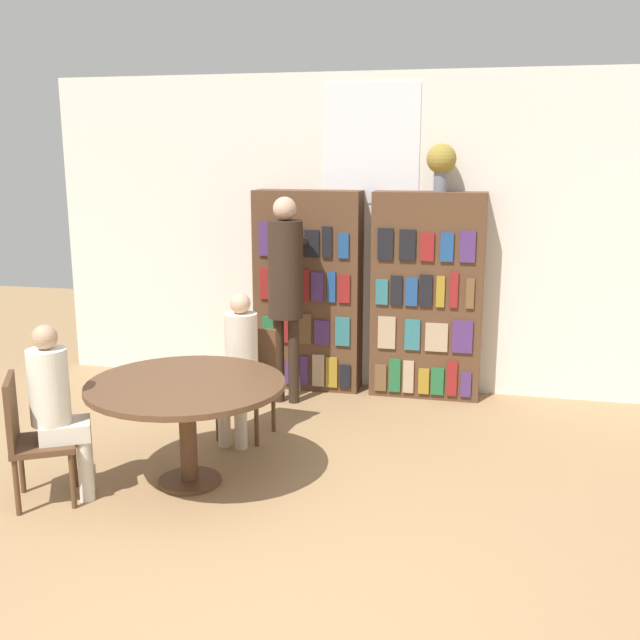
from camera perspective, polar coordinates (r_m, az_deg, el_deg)
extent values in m
plane|color=#9E7A51|center=(4.08, -6.13, -21.45)|extent=(16.00, 16.00, 0.00)
cube|color=silver|center=(7.23, 3.88, 6.51)|extent=(6.40, 0.06, 3.00)
cube|color=white|center=(7.15, 3.94, 13.26)|extent=(0.90, 0.01, 1.10)
cube|color=brown|center=(7.24, -0.90, 2.24)|extent=(1.02, 0.32, 1.92)
cube|color=#236638|center=(7.36, -4.19, -3.61)|extent=(0.10, 0.02, 0.31)
cube|color=#4C2D6B|center=(7.34, -3.27, -3.97)|extent=(0.09, 0.02, 0.23)
cube|color=#4C2D6B|center=(7.30, -2.22, -4.04)|extent=(0.11, 0.02, 0.23)
cube|color=#4C2D6B|center=(7.26, -1.21, -3.88)|extent=(0.08, 0.02, 0.29)
cube|color=tan|center=(7.22, -0.12, -3.86)|extent=(0.12, 0.02, 0.32)
cube|color=olive|center=(7.20, 0.89, -4.00)|extent=(0.11, 0.02, 0.30)
cube|color=black|center=(7.18, 1.91, -4.32)|extent=(0.11, 0.02, 0.23)
cube|color=#236638|center=(7.25, -3.98, -0.69)|extent=(0.11, 0.02, 0.25)
cube|color=maroon|center=(7.19, -2.66, -0.53)|extent=(0.11, 0.02, 0.31)
cube|color=brown|center=(7.15, -1.20, -0.66)|extent=(0.13, 0.02, 0.29)
cube|color=#4C2D6B|center=(7.11, 0.14, -0.95)|extent=(0.15, 0.02, 0.24)
cube|color=#2D707A|center=(7.07, 1.73, -0.89)|extent=(0.14, 0.02, 0.28)
cube|color=maroon|center=(7.17, -4.25, 2.79)|extent=(0.08, 0.02, 0.30)
cube|color=olive|center=(7.13, -3.33, 2.78)|extent=(0.11, 0.02, 0.31)
cube|color=#2D707A|center=(7.10, -2.21, 2.46)|extent=(0.10, 0.02, 0.24)
cube|color=maroon|center=(7.06, -1.26, 2.67)|extent=(0.11, 0.02, 0.30)
cube|color=#4C2D6B|center=(7.03, -0.20, 2.54)|extent=(0.12, 0.02, 0.28)
cube|color=navy|center=(7.00, 0.88, 2.53)|extent=(0.08, 0.02, 0.29)
cube|color=maroon|center=(6.98, 1.86, 2.40)|extent=(0.11, 0.02, 0.26)
cube|color=#4C2D6B|center=(7.10, -4.27, 6.18)|extent=(0.11, 0.02, 0.32)
cube|color=#2D707A|center=(7.07, -3.12, 5.80)|extent=(0.14, 0.02, 0.23)
cube|color=navy|center=(7.02, -1.91, 6.03)|extent=(0.13, 0.02, 0.29)
cube|color=black|center=(6.98, -0.62, 5.84)|extent=(0.14, 0.02, 0.25)
cube|color=black|center=(6.95, 0.54, 5.95)|extent=(0.09, 0.02, 0.29)
cube|color=navy|center=(6.92, 1.81, 5.68)|extent=(0.10, 0.02, 0.23)
cube|color=brown|center=(7.05, 8.15, 1.83)|extent=(1.02, 0.32, 1.92)
cube|color=brown|center=(7.12, 4.64, -4.40)|extent=(0.11, 0.02, 0.26)
cube|color=#236638|center=(7.10, 5.71, -4.22)|extent=(0.11, 0.02, 0.32)
cube|color=tan|center=(7.08, 6.75, -4.32)|extent=(0.10, 0.02, 0.31)
cube|color=olive|center=(7.08, 7.91, -4.64)|extent=(0.10, 0.02, 0.24)
cube|color=#236638|center=(7.07, 8.92, -4.64)|extent=(0.12, 0.02, 0.26)
cube|color=maroon|center=(7.05, 10.03, -4.41)|extent=(0.09, 0.02, 0.33)
cube|color=#4C2D6B|center=(7.06, 11.05, -4.85)|extent=(0.09, 0.02, 0.23)
cube|color=tan|center=(7.00, 5.11, -0.96)|extent=(0.16, 0.02, 0.30)
cube|color=#2D707A|center=(6.97, 7.05, -1.13)|extent=(0.14, 0.02, 0.29)
cube|color=tan|center=(6.96, 8.87, -1.32)|extent=(0.21, 0.02, 0.26)
cube|color=#4C2D6B|center=(6.94, 10.80, -1.27)|extent=(0.18, 0.02, 0.30)
cube|color=#2D707A|center=(6.92, 4.73, 2.14)|extent=(0.11, 0.02, 0.23)
cube|color=black|center=(6.90, 5.84, 2.25)|extent=(0.11, 0.02, 0.27)
cube|color=navy|center=(6.89, 6.97, 2.14)|extent=(0.11, 0.02, 0.26)
cube|color=black|center=(6.87, 8.07, 2.23)|extent=(0.12, 0.02, 0.29)
cube|color=olive|center=(6.86, 9.17, 2.14)|extent=(0.07, 0.02, 0.28)
cube|color=maroon|center=(6.85, 10.17, 2.25)|extent=(0.07, 0.02, 0.32)
cube|color=brown|center=(6.85, 11.37, 1.99)|extent=(0.07, 0.02, 0.27)
cube|color=black|center=(6.85, 5.01, 5.79)|extent=(0.14, 0.02, 0.29)
cube|color=black|center=(6.83, 6.68, 5.70)|extent=(0.15, 0.02, 0.28)
cube|color=maroon|center=(6.81, 8.17, 5.54)|extent=(0.12, 0.02, 0.26)
cube|color=navy|center=(6.80, 9.66, 5.49)|extent=(0.12, 0.02, 0.26)
cube|color=#4C2D6B|center=(6.79, 11.19, 5.51)|extent=(0.14, 0.02, 0.28)
cylinder|color=slate|center=(6.93, 9.18, 10.39)|extent=(0.12, 0.12, 0.18)
sphere|color=olive|center=(6.92, 9.24, 12.03)|extent=(0.27, 0.27, 0.27)
cylinder|color=brown|center=(5.47, -9.88, -11.96)|extent=(0.44, 0.44, 0.03)
cylinder|color=brown|center=(5.33, -10.03, -8.53)|extent=(0.12, 0.12, 0.67)
cylinder|color=brown|center=(5.22, -10.18, -4.89)|extent=(1.36, 1.36, 0.04)
cube|color=brown|center=(5.32, -20.29, -8.84)|extent=(0.55, 0.55, 0.04)
cube|color=brown|center=(5.25, -22.47, -6.44)|extent=(0.23, 0.37, 0.45)
cylinder|color=brown|center=(5.54, -18.24, -10.14)|extent=(0.04, 0.04, 0.38)
cylinder|color=brown|center=(5.23, -18.33, -11.56)|extent=(0.04, 0.04, 0.38)
cylinder|color=brown|center=(5.57, -21.79, -10.32)|extent=(0.04, 0.04, 0.38)
cylinder|color=brown|center=(5.26, -22.11, -11.74)|extent=(0.04, 0.04, 0.38)
cube|color=brown|center=(6.11, -5.70, -5.27)|extent=(0.44, 0.44, 0.04)
cube|color=brown|center=(6.19, -5.04, -2.63)|extent=(0.40, 0.08, 0.45)
cylinder|color=brown|center=(5.96, -4.86, -7.85)|extent=(0.04, 0.04, 0.38)
cylinder|color=brown|center=(6.11, -7.79, -7.43)|extent=(0.04, 0.04, 0.38)
cylinder|color=brown|center=(6.26, -3.57, -6.82)|extent=(0.04, 0.04, 0.38)
cylinder|color=brown|center=(6.39, -6.39, -6.45)|extent=(0.04, 0.04, 0.38)
cube|color=beige|center=(5.96, -6.28, -4.93)|extent=(0.30, 0.35, 0.12)
cylinder|color=beige|center=(5.95, -6.02, -1.86)|extent=(0.26, 0.26, 0.50)
sphere|color=tan|center=(5.87, -6.10, 1.26)|extent=(0.16, 0.16, 0.16)
cylinder|color=beige|center=(5.93, -6.06, -7.80)|extent=(0.10, 0.10, 0.42)
cylinder|color=beige|center=(5.99, -7.32, -7.62)|extent=(0.10, 0.10, 0.42)
cube|color=silver|center=(5.28, -18.83, -7.95)|extent=(0.41, 0.38, 0.12)
cylinder|color=silver|center=(5.19, -19.96, -4.79)|extent=(0.26, 0.26, 0.50)
sphere|color=tan|center=(5.10, -20.24, -1.24)|extent=(0.16, 0.16, 0.16)
cylinder|color=silver|center=(5.44, -17.40, -10.30)|extent=(0.10, 0.10, 0.42)
cylinder|color=silver|center=(5.31, -17.42, -10.88)|extent=(0.10, 0.10, 0.42)
cylinder|color=#332319|center=(6.93, -3.16, -3.01)|extent=(0.10, 0.10, 0.81)
cylinder|color=#332319|center=(6.89, -2.02, -3.09)|extent=(0.10, 0.10, 0.81)
cylinder|color=#332319|center=(6.73, -2.66, 3.87)|extent=(0.32, 0.32, 0.88)
sphere|color=tan|center=(6.66, -2.71, 8.48)|extent=(0.21, 0.21, 0.21)
cylinder|color=#332319|center=(6.94, -1.29, 5.97)|extent=(0.07, 0.30, 0.07)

